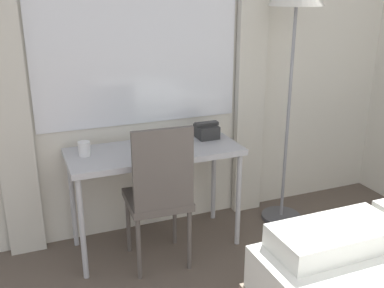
{
  "coord_description": "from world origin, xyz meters",
  "views": [
    {
      "loc": [
        -0.9,
        0.2,
        1.79
      ],
      "look_at": [
        0.06,
        2.58,
        0.9
      ],
      "focal_mm": 42.0,
      "sensor_mm": 36.0,
      "label": 1
    }
  ],
  "objects_px": {
    "standing_lamp": "(296,3)",
    "telephone": "(207,131)",
    "desk": "(154,158)",
    "book": "(159,145)",
    "desk_chair": "(160,191)",
    "mug": "(84,149)"
  },
  "relations": [
    {
      "from": "standing_lamp",
      "to": "telephone",
      "type": "bearing_deg",
      "value": 171.23
    },
    {
      "from": "desk",
      "to": "book",
      "type": "bearing_deg",
      "value": 33.0
    },
    {
      "from": "desk",
      "to": "desk_chair",
      "type": "xyz_separation_m",
      "value": [
        -0.05,
        -0.27,
        -0.12
      ]
    },
    {
      "from": "standing_lamp",
      "to": "book",
      "type": "bearing_deg",
      "value": 178.16
    },
    {
      "from": "desk_chair",
      "to": "standing_lamp",
      "type": "height_order",
      "value": "standing_lamp"
    },
    {
      "from": "telephone",
      "to": "book",
      "type": "xyz_separation_m",
      "value": [
        -0.39,
        -0.07,
        -0.04
      ]
    },
    {
      "from": "telephone",
      "to": "mug",
      "type": "distance_m",
      "value": 0.9
    },
    {
      "from": "book",
      "to": "telephone",
      "type": "bearing_deg",
      "value": 9.56
    },
    {
      "from": "telephone",
      "to": "book",
      "type": "bearing_deg",
      "value": -170.44
    },
    {
      "from": "mug",
      "to": "desk",
      "type": "bearing_deg",
      "value": -5.91
    },
    {
      "from": "desk_chair",
      "to": "book",
      "type": "relative_size",
      "value": 4.28
    },
    {
      "from": "desk_chair",
      "to": "telephone",
      "type": "distance_m",
      "value": 0.65
    },
    {
      "from": "telephone",
      "to": "book",
      "type": "distance_m",
      "value": 0.39
    },
    {
      "from": "telephone",
      "to": "book",
      "type": "relative_size",
      "value": 0.73
    },
    {
      "from": "desk_chair",
      "to": "standing_lamp",
      "type": "relative_size",
      "value": 0.51
    },
    {
      "from": "desk",
      "to": "book",
      "type": "distance_m",
      "value": 0.1
    },
    {
      "from": "desk_chair",
      "to": "standing_lamp",
      "type": "bearing_deg",
      "value": 16.42
    },
    {
      "from": "desk",
      "to": "standing_lamp",
      "type": "height_order",
      "value": "standing_lamp"
    },
    {
      "from": "telephone",
      "to": "book",
      "type": "height_order",
      "value": "telephone"
    },
    {
      "from": "telephone",
      "to": "desk_chair",
      "type": "bearing_deg",
      "value": -143.2
    },
    {
      "from": "standing_lamp",
      "to": "book",
      "type": "distance_m",
      "value": 1.38
    },
    {
      "from": "desk",
      "to": "book",
      "type": "relative_size",
      "value": 5.04
    }
  ]
}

